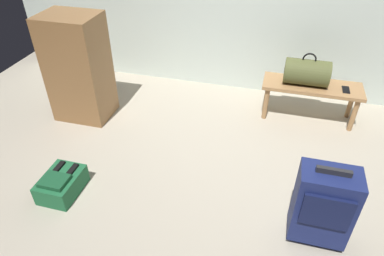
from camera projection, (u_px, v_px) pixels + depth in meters
name	position (u px, v px, depth m)	size (l,w,h in m)	color
ground_plane	(228.00, 171.00, 3.06)	(6.60, 6.60, 0.00)	#B2A893
bench	(311.00, 90.00, 3.57)	(1.00, 0.36, 0.40)	#A87A4C
duffel_bag_olive	(307.00, 72.00, 3.47)	(0.44, 0.26, 0.34)	#51562D
cell_phone	(346.00, 90.00, 3.44)	(0.07, 0.14, 0.01)	black
suitcase_upright_navy	(323.00, 205.00, 2.31)	(0.39, 0.26, 0.66)	navy
backpack_green	(61.00, 184.00, 2.81)	(0.28, 0.38, 0.21)	#1E6038
side_cabinet	(78.00, 68.00, 3.51)	(0.56, 0.44, 1.10)	olive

